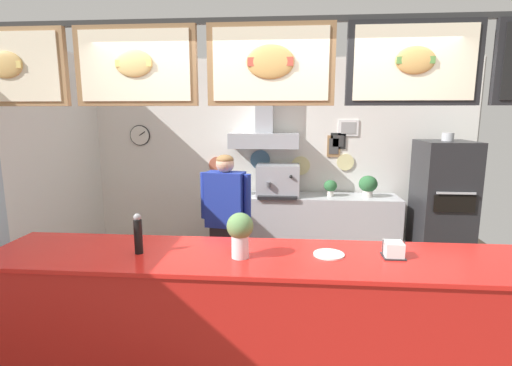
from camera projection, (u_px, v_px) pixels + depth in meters
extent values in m
plane|color=brown|center=(270.00, 346.00, 3.36)|extent=(6.52, 6.52, 0.00)
cube|color=#9E9E99|center=(279.00, 157.00, 5.54)|extent=(5.43, 0.12, 2.78)
cube|color=white|center=(279.00, 158.00, 5.48)|extent=(5.39, 0.01, 2.74)
cylinder|color=black|center=(140.00, 135.00, 5.57)|extent=(0.29, 0.02, 0.29)
cylinder|color=white|center=(140.00, 135.00, 5.56)|extent=(0.27, 0.01, 0.27)
cube|color=black|center=(142.00, 134.00, 5.54)|extent=(0.09, 0.01, 0.07)
cylinder|color=#C1664C|center=(217.00, 165.00, 5.55)|extent=(0.24, 0.02, 0.24)
cylinder|color=teal|center=(260.00, 160.00, 5.49)|extent=(0.28, 0.02, 0.28)
cylinder|color=beige|center=(301.00, 166.00, 5.45)|extent=(0.26, 0.02, 0.26)
cylinder|color=beige|center=(345.00, 162.00, 5.39)|extent=(0.24, 0.02, 0.24)
cube|color=black|center=(338.00, 141.00, 5.35)|extent=(0.21, 0.02, 0.22)
cube|color=#353535|center=(338.00, 141.00, 5.34)|extent=(0.15, 0.01, 0.16)
cube|color=white|center=(348.00, 128.00, 5.31)|extent=(0.28, 0.02, 0.22)
cube|color=#9A9A9A|center=(348.00, 128.00, 5.30)|extent=(0.20, 0.01, 0.16)
cube|color=#997047|center=(334.00, 146.00, 5.37)|extent=(0.18, 0.02, 0.30)
cube|color=#434343|center=(334.00, 146.00, 5.36)|extent=(0.13, 0.01, 0.22)
cube|color=#A3A5AD|center=(264.00, 141.00, 5.25)|extent=(0.95, 0.42, 0.20)
cube|color=#A3A5AD|center=(265.00, 97.00, 5.23)|extent=(0.24, 0.24, 0.98)
cube|color=#2D2D2D|center=(271.00, 20.00, 2.62)|extent=(4.79, 0.04, 0.04)
cube|color=#9E754C|center=(9.00, 67.00, 2.80)|extent=(0.88, 0.05, 0.56)
cube|color=#F2E5C6|center=(6.00, 67.00, 2.77)|extent=(0.79, 0.01, 0.49)
ellipsoid|color=#DBAD60|center=(5.00, 65.00, 2.75)|extent=(0.28, 0.04, 0.19)
cube|color=#E5C666|center=(4.00, 65.00, 2.75)|extent=(0.26, 0.01, 0.05)
cube|color=olive|center=(136.00, 66.00, 2.72)|extent=(0.88, 0.05, 0.56)
cube|color=#F2E5C6|center=(134.00, 66.00, 2.69)|extent=(0.79, 0.01, 0.49)
ellipsoid|color=#E5BC70|center=(134.00, 63.00, 2.68)|extent=(0.27, 0.04, 0.19)
cube|color=#E5C666|center=(133.00, 63.00, 2.67)|extent=(0.26, 0.01, 0.05)
cube|color=olive|center=(271.00, 65.00, 2.64)|extent=(0.88, 0.05, 0.56)
cube|color=#F2E5C6|center=(270.00, 64.00, 2.61)|extent=(0.79, 0.01, 0.49)
ellipsoid|color=tan|center=(270.00, 62.00, 2.60)|extent=(0.33, 0.04, 0.23)
cube|color=#B74233|center=(270.00, 62.00, 2.59)|extent=(0.31, 0.01, 0.06)
cube|color=black|center=(413.00, 63.00, 2.56)|extent=(0.88, 0.05, 0.56)
cube|color=#F2E5C6|center=(415.00, 63.00, 2.54)|extent=(0.79, 0.01, 0.49)
ellipsoid|color=tan|center=(415.00, 60.00, 2.52)|extent=(0.26, 0.04, 0.18)
cube|color=#51843D|center=(416.00, 60.00, 2.51)|extent=(0.25, 0.01, 0.05)
cube|color=red|center=(268.00, 324.00, 2.78)|extent=(3.94, 0.72, 1.00)
cube|color=red|center=(268.00, 257.00, 2.69)|extent=(4.02, 0.75, 0.03)
cube|color=#B7BABF|center=(307.00, 228.00, 5.28)|extent=(2.44, 0.54, 0.91)
cube|color=#929499|center=(306.00, 248.00, 5.33)|extent=(2.32, 0.49, 0.02)
cube|color=#232326|center=(442.00, 208.00, 4.83)|extent=(0.62, 0.69, 1.68)
cube|color=black|center=(455.00, 204.00, 4.46)|extent=(0.47, 0.02, 0.20)
cube|color=#B7BABF|center=(456.00, 193.00, 4.42)|extent=(0.44, 0.02, 0.02)
cylinder|color=#B7BABF|center=(448.00, 137.00, 4.67)|extent=(0.14, 0.14, 0.10)
cube|color=#232328|center=(226.00, 261.00, 4.24)|extent=(0.34, 0.25, 0.80)
cube|color=#1E339E|center=(226.00, 199.00, 4.12)|extent=(0.44, 0.29, 0.60)
cylinder|color=#1E339E|center=(247.00, 198.00, 4.05)|extent=(0.08, 0.08, 0.51)
cylinder|color=#1E339E|center=(204.00, 195.00, 4.18)|extent=(0.08, 0.08, 0.51)
sphere|color=#D8AD8E|center=(225.00, 164.00, 4.05)|extent=(0.20, 0.20, 0.20)
ellipsoid|color=olive|center=(225.00, 160.00, 4.04)|extent=(0.19, 0.19, 0.11)
cube|color=#A3A5AD|center=(278.00, 180.00, 5.18)|extent=(0.57, 0.39, 0.42)
cylinder|color=#4C4C51|center=(269.00, 185.00, 4.97)|extent=(0.06, 0.06, 0.06)
cube|color=black|center=(277.00, 198.00, 4.98)|extent=(0.51, 0.10, 0.04)
sphere|color=black|center=(291.00, 177.00, 4.94)|extent=(0.04, 0.04, 0.04)
cylinder|color=beige|center=(330.00, 193.00, 5.17)|extent=(0.09, 0.09, 0.08)
ellipsoid|color=#2D6638|center=(330.00, 186.00, 5.15)|extent=(0.17, 0.17, 0.16)
cylinder|color=#4C4C51|center=(241.00, 192.00, 5.28)|extent=(0.13, 0.13, 0.07)
ellipsoid|color=#5B844C|center=(241.00, 184.00, 5.27)|extent=(0.19, 0.19, 0.17)
cylinder|color=beige|center=(368.00, 194.00, 5.11)|extent=(0.13, 0.13, 0.09)
ellipsoid|color=#2D6638|center=(368.00, 184.00, 5.09)|extent=(0.24, 0.24, 0.22)
cube|color=#262628|center=(393.00, 256.00, 2.66)|extent=(0.15, 0.15, 0.01)
cylinder|color=#262628|center=(383.00, 248.00, 2.65)|extent=(0.01, 0.01, 0.13)
cylinder|color=#262628|center=(404.00, 249.00, 2.64)|extent=(0.01, 0.01, 0.13)
cube|color=white|center=(393.00, 249.00, 2.65)|extent=(0.12, 0.12, 0.11)
cylinder|color=white|center=(329.00, 254.00, 2.69)|extent=(0.22, 0.22, 0.01)
cylinder|color=silver|center=(240.00, 246.00, 2.64)|extent=(0.12, 0.12, 0.16)
cylinder|color=gray|center=(240.00, 253.00, 2.65)|extent=(0.11, 0.11, 0.05)
ellipsoid|color=#5B844C|center=(240.00, 226.00, 2.61)|extent=(0.18, 0.18, 0.18)
cylinder|color=black|center=(138.00, 237.00, 2.71)|extent=(0.06, 0.06, 0.24)
sphere|color=gray|center=(137.00, 217.00, 2.68)|extent=(0.05, 0.05, 0.05)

